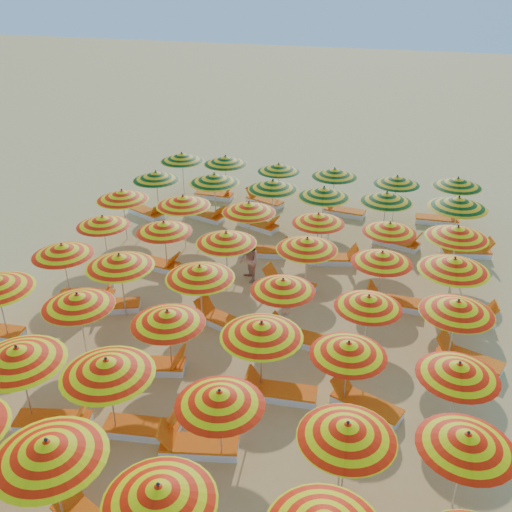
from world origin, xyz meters
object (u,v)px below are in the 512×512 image
at_px(umbrella_19, 119,261).
at_px(lounger_29, 264,201).
at_px(umbrella_11, 467,441).
at_px(lounger_27, 468,252).
at_px(umbrella_24, 103,221).
at_px(umbrella_21, 283,285).
at_px(umbrella_31, 183,201).
at_px(lounger_25, 259,225).
at_px(lounger_12, 88,296).
at_px(lounger_30, 343,212).
at_px(umbrella_37, 214,178).
at_px(umbrella_34, 390,227).
at_px(umbrella_20, 200,272).
at_px(lounger_19, 394,302).
at_px(lounger_7, 197,446).
at_px(umbrella_40, 387,197).
at_px(umbrella_3, 159,493).
at_px(lounger_11, 365,405).
at_px(umbrella_36, 156,176).
at_px(umbrella_42, 182,157).
at_px(lounger_13, 110,306).
at_px(lounger_23, 147,213).
at_px(umbrella_27, 307,244).
at_px(beachgoer_a, 284,326).
at_px(umbrella_7, 18,355).
at_px(umbrella_43, 226,160).
at_px(umbrella_13, 78,300).
at_px(lounger_18, 288,284).
at_px(lounger_20, 466,317).
at_px(lounger_5, 55,421).
at_px(umbrella_26, 226,238).
at_px(lounger_26, 397,243).
at_px(umbrella_14, 168,317).
at_px(umbrella_33, 318,218).
at_px(umbrella_35, 457,232).
at_px(umbrella_38, 273,185).
at_px(lounger_24, 206,216).
at_px(beachgoer_b, 249,260).
at_px(umbrella_22, 369,302).
at_px(umbrella_16, 348,349).
at_px(umbrella_44, 279,168).
at_px(lounger_21, 265,251).
at_px(umbrella_39, 324,192).
at_px(umbrella_15, 262,330).
at_px(lounger_9, 154,366).
at_px(umbrella_45, 335,173).
at_px(lounger_28, 215,195).
at_px(lounger_15, 298,338).
at_px(umbrella_9, 220,398).
at_px(umbrella_30, 122,195).
at_px(umbrella_28, 382,257).
at_px(umbrella_47, 458,182).
at_px(lounger_14, 221,321).

relative_size(umbrella_19, lounger_29, 1.22).
distance_m(umbrella_11, lounger_27, 11.50).
bearing_deg(umbrella_24, umbrella_21, -19.12).
bearing_deg(umbrella_31, lounger_25, 47.60).
distance_m(lounger_12, lounger_30, 11.30).
bearing_deg(umbrella_37, umbrella_34, -18.12).
bearing_deg(umbrella_20, lounger_19, 27.34).
xyz_separation_m(lounger_7, lounger_30, (1.03, 13.98, 0.00)).
bearing_deg(umbrella_40, umbrella_3, -99.38).
distance_m(lounger_11, lounger_25, 10.71).
distance_m(umbrella_36, umbrella_42, 2.51).
bearing_deg(lounger_12, umbrella_36, 81.26).
bearing_deg(lounger_13, lounger_23, -94.45).
bearing_deg(umbrella_27, beachgoer_a, -89.64).
height_order(umbrella_7, umbrella_43, umbrella_7).
height_order(umbrella_13, umbrella_21, umbrella_13).
distance_m(lounger_18, lounger_20, 5.54).
distance_m(lounger_5, lounger_23, 12.22).
bearing_deg(lounger_11, lounger_18, -38.67).
xyz_separation_m(umbrella_26, lounger_11, (5.04, -4.50, -1.67)).
bearing_deg(lounger_26, umbrella_36, -163.11).
xyz_separation_m(umbrella_13, umbrella_14, (2.56, -0.05, -0.02)).
distance_m(umbrella_21, umbrella_33, 4.71).
xyz_separation_m(umbrella_35, umbrella_38, (-6.81, 2.60, -0.04)).
bearing_deg(umbrella_19, lounger_27, 35.26).
distance_m(umbrella_37, lounger_24, 1.81).
bearing_deg(umbrella_35, beachgoer_b, -164.88).
bearing_deg(umbrella_22, umbrella_16, -95.21).
relative_size(umbrella_38, umbrella_43, 1.05).
height_order(umbrella_44, lounger_21, umbrella_44).
relative_size(umbrella_39, lounger_20, 1.47).
xyz_separation_m(umbrella_15, lounger_9, (-2.92, -0.01, -1.71)).
xyz_separation_m(umbrella_43, umbrella_45, (4.86, -0.20, -0.03)).
distance_m(umbrella_22, lounger_28, 12.54).
xyz_separation_m(umbrella_22, lounger_15, (-1.84, -0.00, -1.52)).
distance_m(umbrella_37, lounger_15, 8.98).
relative_size(umbrella_9, umbrella_30, 0.97).
distance_m(lounger_25, beachgoer_b, 4.25).
height_order(umbrella_20, lounger_23, umbrella_20).
relative_size(lounger_11, beachgoer_b, 1.19).
relative_size(umbrella_31, lounger_27, 1.31).
distance_m(lounger_26, beachgoer_a, 7.73).
relative_size(umbrella_40, lounger_9, 1.23).
height_order(lounger_23, lounger_29, same).
xyz_separation_m(umbrella_45, lounger_23, (-7.41, -2.64, -1.62)).
bearing_deg(umbrella_7, lounger_25, 80.40).
bearing_deg(lounger_27, umbrella_28, -135.57).
bearing_deg(umbrella_42, umbrella_35, -22.72).
xyz_separation_m(umbrella_47, lounger_14, (-6.53, -9.52, -1.66)).
relative_size(umbrella_40, lounger_30, 1.26).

